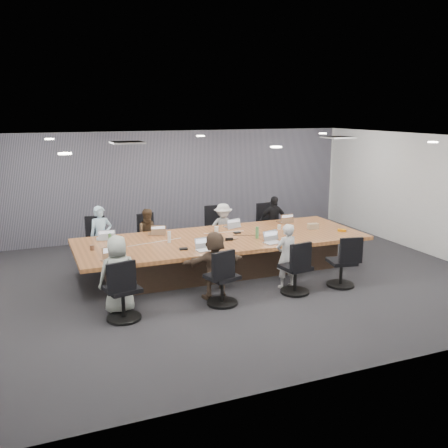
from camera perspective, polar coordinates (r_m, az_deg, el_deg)
name	(u,v)px	position (r m, az deg, el deg)	size (l,w,h in m)	color
floor	(231,278)	(10.18, 0.85, -6.24)	(10.00, 8.00, 0.00)	#2A2A2E
ceiling	(232,139)	(9.63, 0.91, 9.70)	(10.00, 8.00, 0.00)	white
wall_back	(174,183)	(13.53, -5.74, 4.63)	(10.00, 2.80, 0.00)	silver
wall_front	(357,270)	(6.43, 14.92, -5.14)	(10.00, 2.80, 0.00)	silver
wall_right	(429,195)	(12.59, 22.37, 3.09)	(8.00, 2.80, 0.00)	silver
curtain	(175,184)	(13.45, -5.65, 4.58)	(9.80, 0.04, 2.80)	slate
conference_table	(222,253)	(10.50, -0.20, -3.34)	(6.00, 2.20, 0.74)	#3C2A1E
chair_0	(99,244)	(11.53, -14.06, -2.22)	(0.55, 0.55, 0.81)	black
chair_1	(146,240)	(11.72, -8.90, -1.85)	(0.52, 0.52, 0.76)	black
chair_2	(218,231)	(12.21, -0.72, -0.82)	(0.59, 0.59, 0.88)	black
chair_3	(267,227)	(12.75, 4.90, -0.40)	(0.55, 0.55, 0.82)	black
chair_4	(123,294)	(8.30, -11.48, -7.84)	(0.59, 0.59, 0.88)	black
chair_5	(222,281)	(8.74, -0.22, -6.56)	(0.58, 0.58, 0.85)	black
chair_6	(295,272)	(9.36, 8.15, -5.40)	(0.57, 0.57, 0.84)	black
chair_7	(341,266)	(9.89, 13.27, -4.65)	(0.56, 0.56, 0.83)	black
person_0	(101,236)	(11.13, -13.87, -1.37)	(0.48, 0.32, 1.33)	#A8CEE7
laptop_0	(105,238)	(10.58, -13.46, -1.62)	(0.34, 0.23, 0.02)	#B2B2B7
person_1	(149,235)	(11.33, -8.53, -1.24)	(0.58, 0.45, 1.19)	#473422
laptop_1	(155,234)	(10.78, -7.87, -1.11)	(0.31, 0.22, 0.02)	#8C6647
person_2	(223,228)	(11.86, -0.11, -0.47)	(0.76, 0.44, 1.18)	#B8B8B8
laptop_2	(232,227)	(11.33, 0.93, -0.29)	(0.34, 0.24, 0.02)	#B2B2B7
person_3	(273,222)	(12.40, 5.65, 0.28)	(0.75, 0.31, 1.27)	black
laptop_3	(284,222)	(11.90, 6.88, 0.26)	(0.32, 0.22, 0.02)	#8C6647
person_4	(118,274)	(8.55, -11.99, -5.64)	(0.65, 0.42, 1.33)	#A7B0A5
laptop_4	(112,260)	(9.04, -12.64, -4.08)	(0.35, 0.24, 0.02)	#8C6647
person_5	(215,265)	(8.99, -1.05, -4.69)	(1.15, 0.37, 1.24)	brown
laptop_5	(204,250)	(9.45, -2.25, -3.01)	(0.30, 0.20, 0.02)	#B2B2B7
person_6	(286,256)	(9.59, 7.15, -3.63)	(0.46, 0.30, 1.25)	silver
laptop_6	(273,243)	(10.02, 5.64, -2.14)	(0.34, 0.24, 0.02)	#B2B2B7
bottle_green_left	(110,239)	(10.08, -12.90, -1.70)	(0.06, 0.06, 0.23)	#498549
bottle_green_right	(257,233)	(10.33, 3.81, -0.98)	(0.07, 0.07, 0.24)	#498549
bottle_clear	(169,237)	(10.04, -6.28, -1.49)	(0.07, 0.07, 0.23)	silver
cup_white_far	(216,229)	(10.90, -0.88, -0.57)	(0.09, 0.09, 0.11)	white
cup_white_near	(279,227)	(11.19, 6.33, -0.33)	(0.08, 0.08, 0.10)	white
mug_brown	(92,248)	(9.79, -14.85, -2.63)	(0.08, 0.08, 0.10)	brown
mic_left	(184,249)	(9.54, -4.65, -2.84)	(0.16, 0.10, 0.03)	black
mic_right	(237,233)	(10.75, 1.51, -1.00)	(0.14, 0.09, 0.03)	black
stapler	(229,239)	(10.15, 0.59, -1.75)	(0.16, 0.04, 0.06)	black
canvas_bag	(313,226)	(11.30, 10.14, -0.26)	(0.23, 0.14, 0.12)	tan
snack_packet	(342,230)	(11.25, 13.33, -0.69)	(0.18, 0.12, 0.04)	orange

